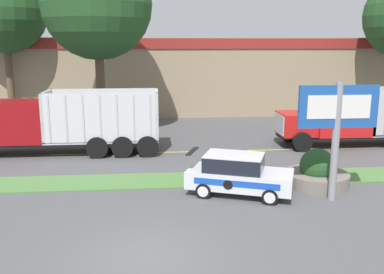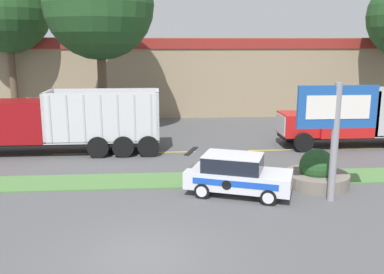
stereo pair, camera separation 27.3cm
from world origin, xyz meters
name	(u,v)px [view 1 (the left image)]	position (x,y,z in m)	size (l,w,h in m)	color
ground_plane	(147,256)	(0.00, 0.00, 0.00)	(600.00, 600.00, 0.00)	#515154
grass_verge	(149,181)	(0.00, 6.69, 0.03)	(120.00, 2.10, 0.06)	#517F42
centre_line_4	(74,154)	(-4.11, 11.75, 0.00)	(2.40, 0.14, 0.01)	yellow
centre_line_5	(173,152)	(1.29, 11.75, 0.00)	(2.40, 0.14, 0.01)	yellow
centre_line_6	(268,150)	(6.69, 11.75, 0.00)	(2.40, 0.14, 0.01)	yellow
centre_line_7	(360,148)	(12.09, 11.75, 0.00)	(2.40, 0.14, 0.01)	yellow
dump_truck_mid	(43,126)	(-5.68, 12.01, 1.57)	(10.99, 2.62, 3.41)	black
dump_truck_trail	(359,119)	(12.24, 12.47, 1.59)	(11.52, 2.80, 3.33)	black
rally_car	(238,174)	(3.56, 4.81, 0.83)	(4.47, 3.09, 1.66)	silver
store_sign_post	(337,118)	(7.05, 3.86, 3.21)	(2.99, 0.28, 4.52)	gray
stone_planter	(317,173)	(7.12, 5.62, 0.53)	(2.70, 2.70, 1.58)	slate
store_building_backdrop	(194,73)	(4.08, 28.68, 3.16)	(36.77, 12.10, 6.32)	#9E896B
tree_behind_centre	(3,1)	(-10.37, 21.87, 8.86)	(6.17, 6.17, 12.88)	brown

